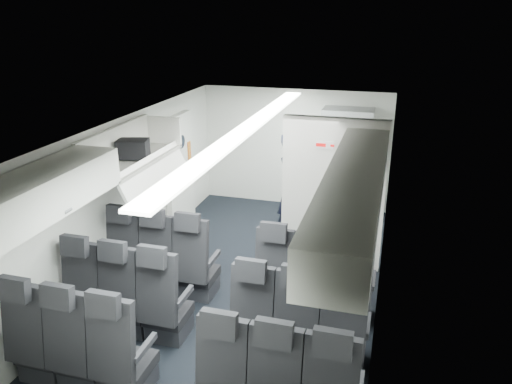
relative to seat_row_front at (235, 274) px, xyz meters
The scene contains 14 objects.
cabin_shell 0.90m from the seat_row_front, 90.00° to the left, with size 3.41×6.01×2.16m.
seat_row_front is the anchor object (origin of this frame).
seat_row_mid 0.90m from the seat_row_front, 90.00° to the right, with size 3.33×0.56×1.24m.
seat_row_rear 1.80m from the seat_row_front, 90.00° to the right, with size 3.33×0.56×1.24m.
overhead_bin_left_rear 2.50m from the seat_row_front, 133.68° to the right, with size 0.53×1.80×0.40m.
overhead_bin_left_front_open 1.98m from the seat_row_front, 168.87° to the left, with size 0.64×1.70×0.72m.
overhead_bin_right_rear 2.50m from the seat_row_front, 46.32° to the right, with size 0.53×1.80×0.40m.
overhead_bin_right_front 2.04m from the seat_row_front, 11.46° to the left, with size 0.53×1.70×0.40m.
bulkhead_partition 1.79m from the seat_row_front, 53.69° to the left, with size 1.40×0.15×2.13m.
galley_unit 3.43m from the seat_row_front, 73.72° to the left, with size 0.85×0.52×1.90m.
boarding_door 2.71m from the seat_row_front, 128.16° to the left, with size 0.12×1.27×1.86m.
flight_attendant 1.99m from the seat_row_front, 80.82° to the left, with size 0.64×0.42×1.75m, color black.
carry_on_bag 2.03m from the seat_row_front, 168.17° to the left, with size 0.38×0.26×0.23m, color black.
papers 2.02m from the seat_row_front, 74.98° to the left, with size 0.22×0.02×0.15m, color white.
Camera 1 is at (1.71, -5.65, 3.47)m, focal length 35.00 mm.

